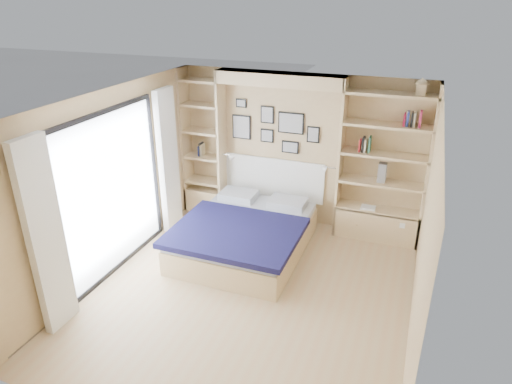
% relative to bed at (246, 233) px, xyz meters
% --- Properties ---
extents(ground, '(4.50, 4.50, 0.00)m').
position_rel_bed_xyz_m(ground, '(0.45, -1.01, -0.28)').
color(ground, tan).
rests_on(ground, ground).
extents(room_shell, '(4.50, 4.50, 4.50)m').
position_rel_bed_xyz_m(room_shell, '(0.06, 0.52, 0.80)').
color(room_shell, tan).
rests_on(room_shell, ground).
extents(bed, '(1.79, 2.35, 1.07)m').
position_rel_bed_xyz_m(bed, '(0.00, 0.00, 0.00)').
color(bed, beige).
rests_on(bed, ground).
extents(photo_gallery, '(1.48, 0.02, 0.82)m').
position_rel_bed_xyz_m(photo_gallery, '(-0.00, 1.22, 1.32)').
color(photo_gallery, black).
rests_on(photo_gallery, ground).
extents(reading_lamps, '(1.92, 0.12, 0.15)m').
position_rel_bed_xyz_m(reading_lamps, '(0.15, 0.99, 0.82)').
color(reading_lamps, silver).
rests_on(reading_lamps, ground).
extents(shelf_decor, '(3.55, 0.23, 2.03)m').
position_rel_bed_xyz_m(shelf_decor, '(1.54, 1.06, 1.41)').
color(shelf_decor, '#A51E1E').
rests_on(shelf_decor, ground).
extents(deck, '(3.20, 4.00, 0.05)m').
position_rel_bed_xyz_m(deck, '(-3.15, -1.01, -0.28)').
color(deck, '#655C4B').
rests_on(deck, ground).
extents(deck_chair, '(0.69, 0.94, 0.86)m').
position_rel_bed_xyz_m(deck_chair, '(-3.37, -0.86, 0.13)').
color(deck_chair, tan).
rests_on(deck_chair, ground).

